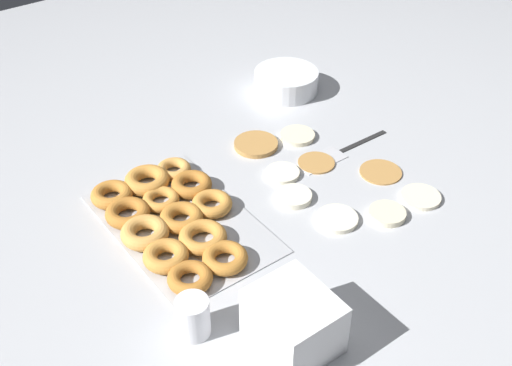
# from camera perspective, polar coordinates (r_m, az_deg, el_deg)

# --- Properties ---
(ground_plane) EXTENTS (3.00, 3.00, 0.00)m
(ground_plane) POSITION_cam_1_polar(r_m,az_deg,el_deg) (1.58, 2.58, -0.56)
(ground_plane) COLOR #B2B5BA
(pancake_0) EXTENTS (0.12, 0.12, 0.01)m
(pancake_0) POSITION_cam_1_polar(r_m,az_deg,el_deg) (1.72, 0.00, 3.46)
(pancake_0) COLOR #B27F42
(pancake_0) RESTS_ON ground_plane
(pancake_1) EXTENTS (0.09, 0.09, 0.01)m
(pancake_1) POSITION_cam_1_polar(r_m,az_deg,el_deg) (1.62, 2.37, 0.88)
(pancake_1) COLOR silver
(pancake_1) RESTS_ON ground_plane
(pancake_2) EXTENTS (0.11, 0.11, 0.01)m
(pancake_2) POSITION_cam_1_polar(r_m,az_deg,el_deg) (1.66, 11.03, 1.03)
(pancake_2) COLOR #B27F42
(pancake_2) RESTS_ON ground_plane
(pancake_3) EXTENTS (0.10, 0.10, 0.01)m
(pancake_3) POSITION_cam_1_polar(r_m,az_deg,el_deg) (1.66, 5.38, 1.87)
(pancake_3) COLOR #B27F42
(pancake_3) RESTS_ON ground_plane
(pancake_4) EXTENTS (0.10, 0.10, 0.01)m
(pancake_4) POSITION_cam_1_polar(r_m,az_deg,el_deg) (1.49, 7.22, -3.17)
(pancake_4) COLOR silver
(pancake_4) RESTS_ON ground_plane
(pancake_5) EXTENTS (0.10, 0.10, 0.01)m
(pancake_5) POSITION_cam_1_polar(r_m,az_deg,el_deg) (1.59, 14.43, -1.21)
(pancake_5) COLOR beige
(pancake_5) RESTS_ON ground_plane
(pancake_6) EXTENTS (0.09, 0.09, 0.01)m
(pancake_6) POSITION_cam_1_polar(r_m,az_deg,el_deg) (1.76, 3.71, 4.21)
(pancake_6) COLOR beige
(pancake_6) RESTS_ON ground_plane
(pancake_7) EXTENTS (0.09, 0.09, 0.01)m
(pancake_7) POSITION_cam_1_polar(r_m,az_deg,el_deg) (1.54, 3.40, -1.20)
(pancake_7) COLOR silver
(pancake_7) RESTS_ON ground_plane
(pancake_8) EXTENTS (0.09, 0.09, 0.01)m
(pancake_8) POSITION_cam_1_polar(r_m,az_deg,el_deg) (1.52, 11.58, -2.69)
(pancake_8) COLOR beige
(pancake_8) RESTS_ON ground_plane
(donut_tray) EXTENTS (0.45, 0.29, 0.04)m
(donut_tray) POSITION_cam_1_polar(r_m,az_deg,el_deg) (1.48, -7.53, -3.03)
(donut_tray) COLOR #ADAFB5
(donut_tray) RESTS_ON ground_plane
(batter_bowl) EXTENTS (0.19, 0.19, 0.07)m
(batter_bowl) POSITION_cam_1_polar(r_m,az_deg,el_deg) (1.96, 2.69, 9.02)
(batter_bowl) COLOR white
(batter_bowl) RESTS_ON ground_plane
(container_stack) EXTENTS (0.16, 0.13, 0.12)m
(container_stack) POSITION_cam_1_polar(r_m,az_deg,el_deg) (1.20, 3.36, -12.18)
(container_stack) COLOR white
(container_stack) RESTS_ON ground_plane
(paper_cup) EXTENTS (0.07, 0.07, 0.08)m
(paper_cup) POSITION_cam_1_polar(r_m,az_deg,el_deg) (1.23, -5.63, -11.76)
(paper_cup) COLOR white
(paper_cup) RESTS_ON ground_plane
(spatula) EXTENTS (0.06, 0.30, 0.01)m
(spatula) POSITION_cam_1_polar(r_m,az_deg,el_deg) (1.70, 6.68, 2.43)
(spatula) COLOR black
(spatula) RESTS_ON ground_plane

